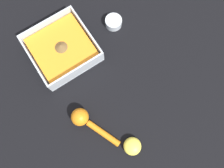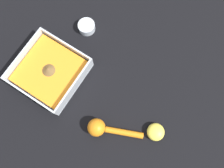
{
  "view_description": "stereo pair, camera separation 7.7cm",
  "coord_description": "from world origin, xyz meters",
  "px_view_note": "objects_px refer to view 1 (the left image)",
  "views": [
    {
      "loc": [
        -0.05,
        -0.33,
        0.78
      ],
      "look_at": [
        0.05,
        -0.18,
        0.03
      ],
      "focal_mm": 35.0,
      "sensor_mm": 36.0,
      "label": 1
    },
    {
      "loc": [
        -0.11,
        -0.28,
        0.78
      ],
      "look_at": [
        0.05,
        -0.18,
        0.03
      ],
      "focal_mm": 35.0,
      "sensor_mm": 36.0,
      "label": 2
    }
  ],
  "objects_px": {
    "square_dish": "(62,49)",
    "lemon_half": "(132,146)",
    "lemon_squeezer": "(85,120)",
    "spice_bowl": "(114,22)"
  },
  "relations": [
    {
      "from": "square_dish",
      "to": "lemon_squeezer",
      "type": "relative_size",
      "value": 1.22
    },
    {
      "from": "square_dish",
      "to": "lemon_half",
      "type": "bearing_deg",
      "value": -87.18
    },
    {
      "from": "spice_bowl",
      "to": "lemon_half",
      "type": "height_order",
      "value": "lemon_half"
    },
    {
      "from": "lemon_half",
      "to": "square_dish",
      "type": "bearing_deg",
      "value": 92.82
    },
    {
      "from": "square_dish",
      "to": "lemon_squeezer",
      "type": "height_order",
      "value": "square_dish"
    },
    {
      "from": "square_dish",
      "to": "spice_bowl",
      "type": "xyz_separation_m",
      "value": [
        0.22,
        -0.01,
        -0.01
      ]
    },
    {
      "from": "spice_bowl",
      "to": "square_dish",
      "type": "bearing_deg",
      "value": 178.03
    },
    {
      "from": "spice_bowl",
      "to": "lemon_half",
      "type": "relative_size",
      "value": 1.07
    },
    {
      "from": "square_dish",
      "to": "spice_bowl",
      "type": "distance_m",
      "value": 0.22
    },
    {
      "from": "lemon_half",
      "to": "lemon_squeezer",
      "type": "bearing_deg",
      "value": 118.89
    }
  ]
}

